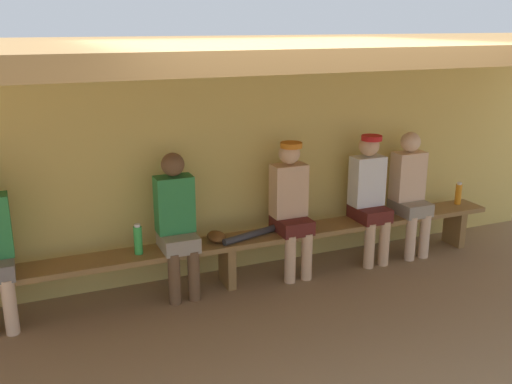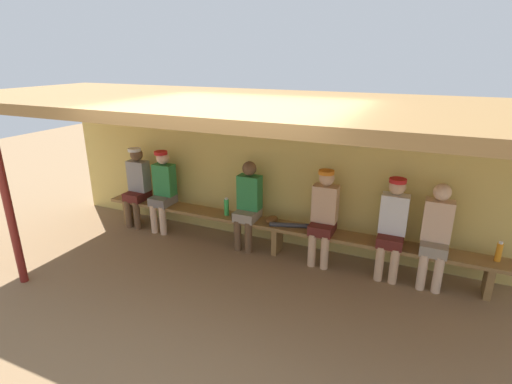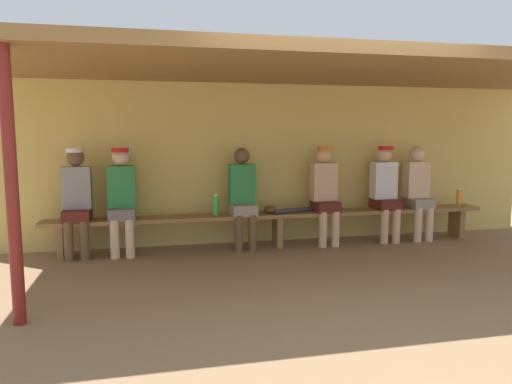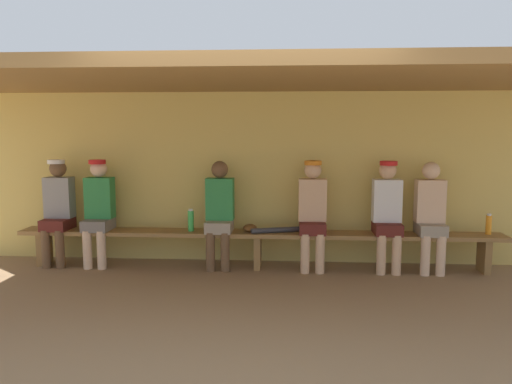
% 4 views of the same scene
% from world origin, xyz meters
% --- Properties ---
extents(ground_plane, '(24.00, 24.00, 0.00)m').
position_xyz_m(ground_plane, '(0.00, 0.00, 0.00)').
color(ground_plane, '#8C6D4C').
extents(back_wall, '(8.00, 0.20, 2.20)m').
position_xyz_m(back_wall, '(0.00, 2.00, 1.10)').
color(back_wall, '#D8BC60').
rests_on(back_wall, ground).
extents(dugout_roof, '(8.00, 2.80, 0.12)m').
position_xyz_m(dugout_roof, '(0.00, 0.70, 2.26)').
color(dugout_roof, olive).
rests_on(dugout_roof, back_wall).
extents(bench, '(6.00, 0.36, 0.46)m').
position_xyz_m(bench, '(0.00, 1.55, 0.39)').
color(bench, olive).
rests_on(bench, ground).
extents(player_middle, '(0.34, 0.42, 1.34)m').
position_xyz_m(player_middle, '(0.67, 1.55, 0.75)').
color(player_middle, '#591E19').
rests_on(player_middle, ground).
extents(player_leftmost, '(0.34, 0.42, 1.34)m').
position_xyz_m(player_leftmost, '(2.09, 1.55, 0.73)').
color(player_leftmost, gray).
rests_on(player_leftmost, ground).
extents(player_with_sunglasses, '(0.34, 0.42, 1.34)m').
position_xyz_m(player_with_sunglasses, '(-0.48, 1.55, 0.73)').
color(player_with_sunglasses, gray).
rests_on(player_with_sunglasses, ground).
extents(player_shirtless_tan, '(0.34, 0.42, 1.34)m').
position_xyz_m(player_shirtless_tan, '(1.58, 1.55, 0.75)').
color(player_shirtless_tan, '#591E19').
rests_on(player_shirtless_tan, ground).
extents(water_bottle_orange, '(0.07, 0.07, 0.25)m').
position_xyz_m(water_bottle_orange, '(2.80, 1.60, 0.58)').
color(water_bottle_orange, orange).
rests_on(water_bottle_orange, bench).
extents(water_bottle_green, '(0.07, 0.07, 0.28)m').
position_xyz_m(water_bottle_green, '(-0.84, 1.54, 0.59)').
color(water_bottle_green, green).
rests_on(water_bottle_green, bench).
extents(baseball_glove_dark_brown, '(0.18, 0.25, 0.09)m').
position_xyz_m(baseball_glove_dark_brown, '(-0.10, 1.57, 0.51)').
color(baseball_glove_dark_brown, brown).
rests_on(baseball_glove_dark_brown, bench).
extents(baseball_bat, '(0.86, 0.32, 0.07)m').
position_xyz_m(baseball_bat, '(0.35, 1.55, 0.49)').
color(baseball_bat, '#333338').
rests_on(baseball_bat, bench).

